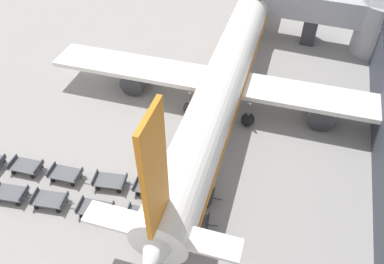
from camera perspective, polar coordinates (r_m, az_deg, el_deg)
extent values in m
plane|color=gray|center=(44.97, -14.83, 10.37)|extent=(500.00, 500.00, 0.00)
cylinder|color=#A8AAB2|center=(48.71, 26.40, 13.97)|extent=(4.72, 4.72, 5.90)
cube|color=#A8AAB2|center=(47.73, 18.32, 17.82)|extent=(14.50, 3.72, 2.84)
cube|color=#38383D|center=(48.98, 17.55, 14.74)|extent=(1.71, 2.89, 3.05)
cylinder|color=white|center=(36.68, 5.71, 10.04)|extent=(5.14, 40.06, 3.83)
cone|color=white|center=(23.13, -5.36, -17.01)|extent=(3.78, 4.71, 3.63)
cube|color=orange|center=(18.74, -5.74, -6.36)|extent=(0.37, 2.88, 7.79)
cube|color=white|center=(22.99, -4.76, -14.72)|extent=(9.78, 1.87, 0.24)
cube|color=white|center=(35.87, 5.07, 7.55)|extent=(34.87, 5.01, 0.44)
cylinder|color=#333338|center=(36.83, 19.20, 3.44)|extent=(2.52, 3.97, 2.39)
cylinder|color=#333338|center=(39.35, -8.24, 8.47)|extent=(2.52, 3.97, 2.39)
cube|color=orange|center=(37.05, 5.64, 9.17)|extent=(5.09, 36.07, 0.69)
cylinder|color=#56565B|center=(48.25, 8.80, 15.85)|extent=(0.24, 0.24, 1.87)
sphere|color=black|center=(48.69, 8.68, 14.87)|extent=(1.24, 1.24, 1.24)
cylinder|color=#56565B|center=(34.32, 8.66, 3.07)|extent=(0.24, 0.24, 1.87)
sphere|color=black|center=(34.92, 8.50, 1.90)|extent=(1.24, 1.24, 1.24)
cylinder|color=#56565B|center=(35.16, -0.38, 4.79)|extent=(0.24, 0.24, 1.87)
sphere|color=black|center=(35.75, -0.38, 3.61)|extent=(1.24, 1.24, 1.24)
cube|color=#515459|center=(32.04, -26.00, -8.31)|extent=(2.68, 1.79, 0.10)
cube|color=#2D333D|center=(31.27, -24.26, -8.52)|extent=(0.28, 1.45, 0.32)
cube|color=#333338|center=(31.32, -23.47, -9.03)|extent=(0.70, 0.16, 0.06)
sphere|color=black|center=(31.58, -25.00, -9.89)|extent=(0.36, 0.36, 0.36)
sphere|color=black|center=(32.15, -23.96, -8.22)|extent=(0.36, 0.36, 0.36)
sphere|color=black|center=(33.06, -26.56, -7.61)|extent=(0.36, 0.36, 0.36)
cube|color=#515459|center=(30.45, -20.87, -9.56)|extent=(2.69, 1.81, 0.10)
cube|color=#2D333D|center=(29.77, -18.90, -9.75)|extent=(0.30, 1.45, 0.32)
cube|color=#2D333D|center=(30.84, -22.97, -8.88)|extent=(0.30, 1.45, 0.32)
cube|color=#333338|center=(29.87, -18.07, -10.27)|extent=(0.70, 0.16, 0.06)
sphere|color=black|center=(30.06, -19.70, -11.21)|extent=(0.36, 0.36, 0.36)
sphere|color=black|center=(30.66, -18.76, -9.40)|extent=(0.36, 0.36, 0.36)
sphere|color=black|center=(30.83, -22.64, -10.54)|extent=(0.36, 0.36, 0.36)
sphere|color=black|center=(31.42, -21.66, -8.80)|extent=(0.36, 0.36, 0.36)
cube|color=#515459|center=(28.91, -14.52, -11.21)|extent=(2.65, 1.73, 0.10)
cube|color=#2D333D|center=(28.34, -12.32, -11.47)|extent=(0.24, 1.45, 0.32)
cube|color=#2D333D|center=(29.20, -16.79, -10.45)|extent=(0.24, 1.45, 0.32)
cube|color=#333338|center=(28.48, -11.47, -12.02)|extent=(0.70, 0.14, 0.06)
sphere|color=black|center=(28.61, -13.22, -12.98)|extent=(0.36, 0.36, 0.36)
sphere|color=black|center=(29.22, -12.33, -11.04)|extent=(0.36, 0.36, 0.36)
sphere|color=black|center=(29.23, -16.46, -12.20)|extent=(0.36, 0.36, 0.36)
sphere|color=black|center=(29.83, -15.50, -10.33)|extent=(0.36, 0.36, 0.36)
cube|color=#515459|center=(27.89, -7.39, -12.52)|extent=(2.65, 1.72, 0.10)
cube|color=#2D333D|center=(27.46, -4.96, -12.76)|extent=(0.24, 1.45, 0.32)
cube|color=#2D333D|center=(28.04, -9.84, -11.78)|extent=(0.24, 1.45, 0.32)
cube|color=#333338|center=(27.66, -4.12, -13.29)|extent=(0.70, 0.14, 0.06)
sphere|color=black|center=(27.69, -5.93, -14.33)|extent=(0.36, 0.36, 0.36)
sphere|color=black|center=(28.33, -5.22, -12.28)|extent=(0.36, 0.36, 0.36)
sphere|color=black|center=(28.11, -9.45, -13.59)|extent=(0.36, 0.36, 0.36)
sphere|color=black|center=(28.73, -8.65, -11.60)|extent=(0.36, 0.36, 0.36)
cube|color=#515459|center=(27.39, -0.16, -13.52)|extent=(2.72, 1.86, 0.10)
cube|color=#2D333D|center=(27.14, 2.44, -13.58)|extent=(0.33, 1.44, 0.32)
cube|color=#2D333D|center=(27.34, -2.74, -12.95)|extent=(0.33, 1.44, 0.32)
cube|color=#333338|center=(27.40, 3.26, -14.05)|extent=(0.70, 0.18, 0.06)
sphere|color=black|center=(27.32, 1.52, -15.24)|extent=(0.36, 0.36, 0.36)
sphere|color=black|center=(27.97, 1.86, -13.10)|extent=(0.36, 0.36, 0.36)
sphere|color=black|center=(27.46, -2.23, -14.77)|extent=(0.36, 0.36, 0.36)
sphere|color=black|center=(28.12, -1.78, -12.66)|extent=(0.36, 0.36, 0.36)
cube|color=#2D333D|center=(34.44, -27.16, -3.98)|extent=(0.25, 1.45, 0.32)
cube|color=#333338|center=(34.44, -26.46, -4.47)|extent=(0.70, 0.14, 0.06)
sphere|color=black|center=(35.32, -26.80, -3.81)|extent=(0.36, 0.36, 0.36)
cube|color=#515459|center=(33.47, -23.98, -4.73)|extent=(2.61, 1.64, 0.10)
cube|color=#2D333D|center=(32.69, -22.34, -4.93)|extent=(0.19, 1.45, 0.32)
cube|color=#2D333D|center=(34.00, -25.75, -4.07)|extent=(0.19, 1.45, 0.32)
cube|color=#333338|center=(32.72, -21.62, -5.46)|extent=(0.70, 0.12, 0.06)
sphere|color=black|center=(32.97, -23.09, -6.24)|extent=(0.36, 0.36, 0.36)
sphere|color=black|center=(33.57, -22.04, -4.72)|extent=(0.36, 0.36, 0.36)
sphere|color=black|center=(33.91, -25.55, -5.58)|extent=(0.36, 0.36, 0.36)
sphere|color=black|center=(34.50, -24.48, -4.12)|extent=(0.36, 0.36, 0.36)
cube|color=#515459|center=(31.72, -18.74, -6.03)|extent=(2.61, 1.63, 0.10)
cube|color=#2D333D|center=(31.03, -16.89, -6.25)|extent=(0.19, 1.45, 0.32)
cube|color=#2D333D|center=(32.15, -20.70, -5.31)|extent=(0.19, 1.45, 0.32)
cube|color=#333338|center=(31.11, -16.13, -6.80)|extent=(0.70, 0.11, 0.06)
sphere|color=black|center=(31.29, -17.71, -7.63)|extent=(0.36, 0.36, 0.36)
sphere|color=black|center=(31.93, -16.72, -6.00)|extent=(0.36, 0.36, 0.36)
sphere|color=black|center=(32.09, -20.46, -6.92)|extent=(0.36, 0.36, 0.36)
sphere|color=black|center=(32.72, -19.43, -5.34)|extent=(0.36, 0.36, 0.36)
cube|color=#515459|center=(30.30, -12.40, -7.26)|extent=(2.71, 1.84, 0.10)
cube|color=#2D333D|center=(29.79, -10.25, -7.33)|extent=(0.32, 1.44, 0.32)
cube|color=#2D333D|center=(30.53, -14.62, -6.67)|extent=(0.32, 1.44, 0.32)
cube|color=#333338|center=(29.94, -9.45, -7.84)|extent=(0.70, 0.18, 0.06)
sphere|color=black|center=(29.97, -11.06, -8.84)|extent=(0.36, 0.36, 0.36)
sphere|color=black|center=(30.68, -10.39, -7.06)|extent=(0.36, 0.36, 0.36)
sphere|color=black|center=(30.51, -14.22, -8.33)|extent=(0.36, 0.36, 0.36)
sphere|color=black|center=(31.21, -13.48, -6.60)|extent=(0.36, 0.36, 0.36)
cube|color=#515459|center=(29.38, -6.33, -8.34)|extent=(2.59, 1.60, 0.10)
cube|color=#2D333D|center=(28.92, -4.08, -8.60)|extent=(0.17, 1.45, 0.32)
cube|color=#2D333D|center=(29.56, -8.59, -7.58)|extent=(0.17, 1.45, 0.32)
cube|color=#333338|center=(29.09, -3.30, -9.16)|extent=(0.70, 0.10, 0.06)
sphere|color=black|center=(29.11, -5.03, -10.08)|extent=(0.36, 0.36, 0.36)
sphere|color=black|center=(29.81, -4.28, -8.25)|extent=(0.36, 0.36, 0.36)
sphere|color=black|center=(29.57, -8.30, -9.32)|extent=(0.36, 0.36, 0.36)
sphere|color=black|center=(30.25, -7.46, -7.54)|extent=(0.36, 0.36, 0.36)
cube|color=#515459|center=(28.81, 0.80, -9.40)|extent=(2.59, 1.61, 0.10)
cube|color=#2D333D|center=(28.50, 3.20, -9.62)|extent=(0.17, 1.45, 0.32)
cube|color=#2D333D|center=(28.84, -1.56, -8.66)|extent=(0.17, 1.45, 0.32)
cube|color=#333338|center=(28.73, 3.95, -10.16)|extent=(0.70, 0.11, 0.06)
sphere|color=black|center=(28.65, 2.22, -11.14)|extent=(0.36, 0.36, 0.36)
sphere|color=black|center=(29.37, 2.77, -9.24)|extent=(0.36, 0.36, 0.36)
sphere|color=black|center=(28.89, -1.23, -10.43)|extent=(0.36, 0.36, 0.36)
sphere|color=black|center=(29.60, -0.58, -8.57)|extent=(0.36, 0.36, 0.36)
cube|color=white|center=(31.72, -0.76, -4.39)|extent=(1.20, 27.22, 0.01)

